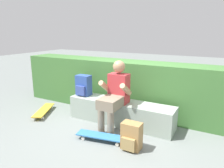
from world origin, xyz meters
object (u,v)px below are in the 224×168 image
person_skater (115,93)px  backpack_on_bench (83,86)px  skateboard_near_person (101,136)px  bench_main (120,112)px  backpack_on_ground (131,137)px  skateboard_beside_bench (44,110)px

person_skater → backpack_on_bench: size_ratio=2.94×
skateboard_near_person → backpack_on_bench: backpack_on_bench is taller
bench_main → backpack_on_ground: size_ratio=4.94×
bench_main → skateboard_near_person: bearing=-87.1°
bench_main → skateboard_beside_bench: size_ratio=2.45×
backpack_on_ground → skateboard_near_person: bearing=-179.2°
backpack_on_bench → bench_main: bearing=0.7°
person_skater → backpack_on_bench: (-0.81, 0.20, -0.01)m
person_skater → backpack_on_bench: bearing=166.3°
skateboard_beside_bench → backpack_on_bench: (0.78, 0.34, 0.54)m
skateboard_near_person → backpack_on_ground: 0.51m
person_skater → skateboard_beside_bench: size_ratio=1.46×
person_skater → backpack_on_bench: person_skater is taller
bench_main → skateboard_beside_bench: bearing=-167.5°
bench_main → backpack_on_bench: bearing=-179.3°
skateboard_beside_bench → backpack_on_bench: bearing=23.8°
skateboard_beside_bench → backpack_on_bench: backpack_on_bench is taller
person_skater → backpack_on_ground: (0.53, -0.50, -0.43)m
person_skater → skateboard_near_person: 0.75m
bench_main → backpack_on_ground: 0.89m
backpack_on_ground → skateboard_beside_bench: bearing=170.4°
bench_main → backpack_on_ground: bench_main is taller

